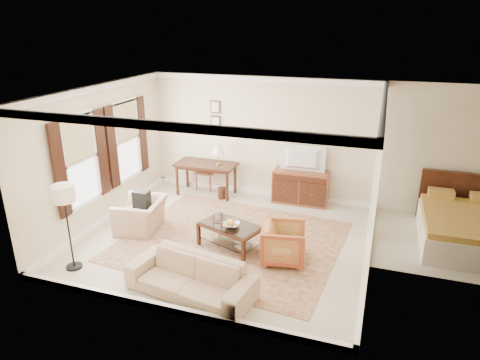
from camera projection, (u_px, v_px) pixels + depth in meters
The scene contains 21 objects.
room_shell at pixel (224, 116), 7.69m from camera, with size 5.51×5.01×2.91m.
annex_bedroom at pixel (468, 230), 8.11m from camera, with size 3.00×2.70×2.90m.
window_front at pixel (80, 161), 8.20m from camera, with size 0.12×1.56×1.80m, color #CCB284, non-canonical shape.
window_rear at pixel (127, 140), 9.62m from camera, with size 0.12×1.56×1.80m, color #CCB284, non-canonical shape.
doorway at pixel (375, 178), 8.70m from camera, with size 0.10×1.12×2.25m, color white, non-canonical shape.
rug at pixel (231, 241), 8.42m from camera, with size 4.08×3.50×0.01m, color maroon.
writing_desk at pixel (206, 168), 10.49m from camera, with size 1.47×0.74×0.81m.
desk_chair at pixel (206, 169), 10.91m from camera, with size 0.45×0.45×1.05m, color brown, non-canonical shape.
desk_lamp at pixel (218, 155), 10.27m from camera, with size 0.32×0.32×0.50m, color silver, non-canonical shape.
framed_prints at pixel (215, 114), 10.42m from camera, with size 0.25×0.04×0.68m, color #421F13, non-canonical shape.
sideboard at pixel (301, 187), 10.07m from camera, with size 1.29×0.50×0.79m, color brown.
tv at pixel (302, 151), 9.74m from camera, with size 1.00×0.58×0.13m, color black.
coffee_table at pixel (231, 230), 8.06m from camera, with size 1.31×1.02×0.49m.
fruit_bowl at pixel (231, 224), 7.90m from camera, with size 0.42×0.42×0.10m, color silver.
book_a at pixel (227, 234), 8.29m from camera, with size 0.28×0.04×0.38m, color brown.
book_b at pixel (240, 243), 7.94m from camera, with size 0.28×0.03×0.38m, color brown.
striped_armchair at pixel (284, 241), 7.60m from camera, with size 0.76×0.71×0.78m, color #983821.
club_armchair at pixel (141, 210), 8.75m from camera, with size 1.01×0.65×0.88m, color tan.
backpack at pixel (142, 198), 8.70m from camera, with size 0.32×0.22×0.40m, color black.
sofa at pixel (190, 272), 6.66m from camera, with size 2.05×0.60×0.80m, color tan.
floor_lamp at pixel (64, 200), 7.06m from camera, with size 0.38×0.38×1.55m.
Camera 1 is at (2.70, -7.13, 4.05)m, focal length 32.00 mm.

